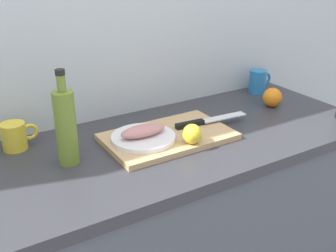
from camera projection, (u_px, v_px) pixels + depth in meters
back_wall at (61, 29)px, 1.42m from camera, size 3.20×0.05×2.50m
cutting_board at (168, 137)px, 1.42m from camera, size 0.43×0.27×0.02m
white_plate at (143, 138)px, 1.38m from camera, size 0.22×0.22×0.01m
fish_fillet at (143, 131)px, 1.37m from camera, size 0.16×0.07×0.04m
chef_knife at (203, 122)px, 1.50m from camera, size 0.29×0.05×0.02m
lemon_0 at (192, 134)px, 1.34m from camera, size 0.07×0.07×0.07m
olive_oil_bottle at (66, 126)px, 1.23m from camera, size 0.06×0.06×0.30m
coffee_mug_0 at (258, 81)px, 1.86m from camera, size 0.12×0.08×0.10m
coffee_mug_1 at (15, 136)px, 1.34m from camera, size 0.12×0.08×0.09m
orange_1 at (272, 97)px, 1.71m from camera, size 0.08×0.08×0.08m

